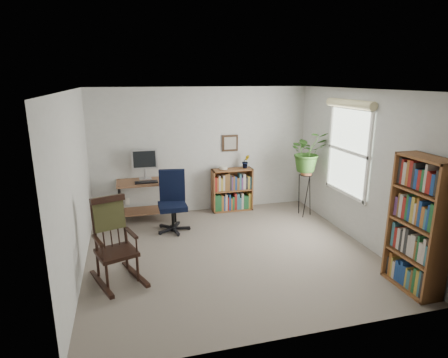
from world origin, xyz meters
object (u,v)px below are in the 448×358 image
object	(u,v)px
rocking_chair	(116,241)
low_bookshelf	(232,190)
office_chair	(172,202)
desk	(147,201)
tall_bookshelf	(419,225)

from	to	relation	value
rocking_chair	low_bookshelf	bearing A→B (deg)	27.25
office_chair	low_bookshelf	world-z (taller)	office_chair
desk	tall_bookshelf	world-z (taller)	tall_bookshelf
desk	tall_bookshelf	size ratio (longest dim) A/B	0.62
office_chair	rocking_chair	distance (m)	1.74
low_bookshelf	tall_bookshelf	world-z (taller)	tall_bookshelf
low_bookshelf	tall_bookshelf	distance (m)	3.63
desk	tall_bookshelf	xyz separation A→B (m)	(3.04, -3.21, 0.46)
desk	rocking_chair	distance (m)	2.19
tall_bookshelf	desk	bearing A→B (deg)	133.41
low_bookshelf	rocking_chair	bearing A→B (deg)	-134.15
rocking_chair	desk	bearing A→B (deg)	57.73
rocking_chair	tall_bookshelf	distance (m)	3.73
desk	tall_bookshelf	distance (m)	4.44
desk	rocking_chair	bearing A→B (deg)	-103.66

